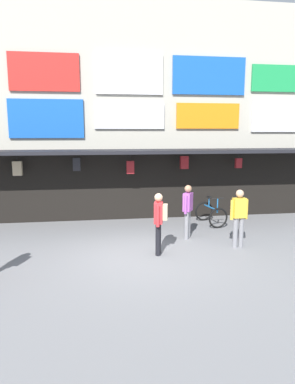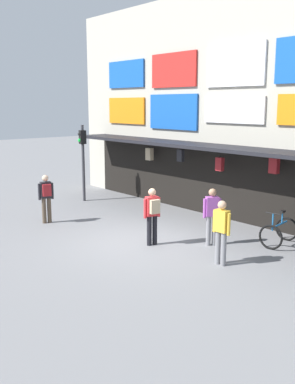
{
  "view_description": "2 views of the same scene",
  "coord_description": "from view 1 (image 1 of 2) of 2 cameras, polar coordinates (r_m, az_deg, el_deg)",
  "views": [
    {
      "loc": [
        -1.2,
        -8.85,
        3.26
      ],
      "look_at": [
        0.26,
        1.25,
        1.5
      ],
      "focal_mm": 32.3,
      "sensor_mm": 36.0,
      "label": 1
    },
    {
      "loc": [
        9.7,
        -8.21,
        4.04
      ],
      "look_at": [
        -0.57,
        0.6,
        1.35
      ],
      "focal_mm": 41.45,
      "sensor_mm": 36.0,
      "label": 2
    }
  ],
  "objects": [
    {
      "name": "ground_plane",
      "position": [
        9.51,
        -0.48,
        -10.26
      ],
      "size": [
        80.0,
        80.0,
        0.0
      ],
      "primitive_type": "plane",
      "color": "slate"
    },
    {
      "name": "shopfront",
      "position": [
        13.49,
        -3.21,
        12.75
      ],
      "size": [
        18.0,
        2.6,
        8.0
      ],
      "color": "#B2AD9E",
      "rests_on": "ground"
    },
    {
      "name": "bicycle_parked",
      "position": [
        12.61,
        10.42,
        -3.52
      ],
      "size": [
        0.89,
        1.26,
        1.05
      ],
      "color": "black",
      "rests_on": "ground"
    },
    {
      "name": "pedestrian_in_blue",
      "position": [
        9.24,
        1.97,
        -4.48
      ],
      "size": [
        0.42,
        0.52,
        1.68
      ],
      "color": "black",
      "rests_on": "ground"
    },
    {
      "name": "pedestrian_in_red",
      "position": [
        10.72,
        6.66,
        -2.74
      ],
      "size": [
        0.38,
        0.46,
        1.68
      ],
      "color": "gray",
      "rests_on": "ground"
    },
    {
      "name": "pedestrian_in_white",
      "position": [
        10.15,
        14.86,
        -3.71
      ],
      "size": [
        0.53,
        0.24,
        1.68
      ],
      "color": "gray",
      "rests_on": "ground"
    }
  ]
}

